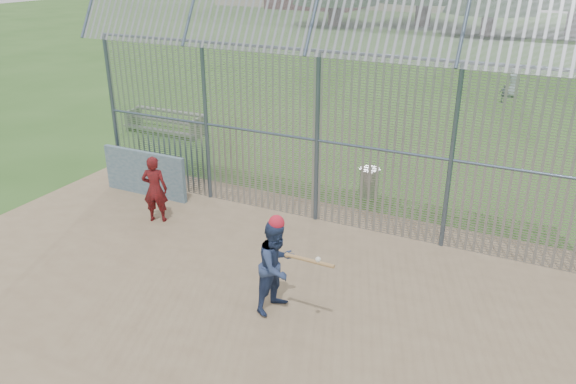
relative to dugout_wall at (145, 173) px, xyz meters
The scene contains 11 objects.
ground 5.47m from the dugout_wall, 32.23° to the right, with size 120.00×120.00×0.00m, color #2D511E.
dirt_infield 5.75m from the dugout_wall, 36.47° to the right, with size 14.00×10.00×0.02m, color #756047.
dugout_wall is the anchor object (origin of this frame).
batter 6.25m from the dugout_wall, 29.38° to the right, with size 0.84×0.65×1.72m, color navy.
onlooker 1.69m from the dugout_wall, 42.26° to the right, with size 0.59×0.39×1.62m, color maroon.
bg_kid_standing 17.50m from the dugout_wall, 64.69° to the left, with size 0.69×0.45×1.42m, color gray.
bg_kid_seated 16.18m from the dugout_wall, 63.26° to the left, with size 0.47×0.19×0.80m, color slate.
batting_gear 6.46m from the dugout_wall, 29.08° to the right, with size 1.26×0.55×0.66m.
trash_can 5.88m from the dugout_wall, 26.05° to the left, with size 0.56×0.56×0.82m.
bleacher 5.61m from the dugout_wall, 122.50° to the left, with size 3.00×0.95×0.72m.
backstop_fence 6.66m from the dugout_wall, ahead, with size 20.09×0.81×5.30m.
Camera 1 is at (4.75, -7.71, 5.94)m, focal length 35.00 mm.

